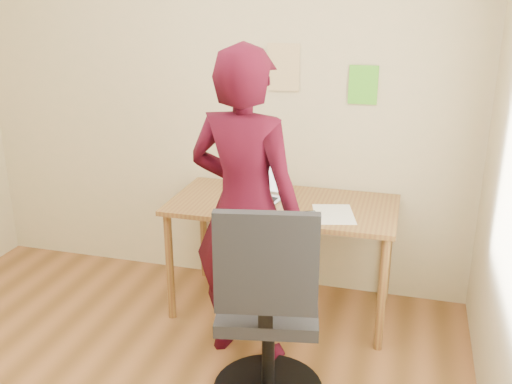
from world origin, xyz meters
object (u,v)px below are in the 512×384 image
(desk, at_px, (283,216))
(phone, at_px, (312,215))
(laptop, at_px, (261,190))
(person, at_px, (245,210))
(office_chair, at_px, (268,321))

(desk, distance_m, phone, 0.29)
(desk, height_order, phone, phone)
(laptop, height_order, person, person)
(desk, xyz_separation_m, person, (-0.09, -0.52, 0.22))
(office_chair, relative_size, person, 0.63)
(phone, xyz_separation_m, office_chair, (-0.08, -0.75, -0.28))
(office_chair, bearing_deg, desk, 87.74)
(phone, relative_size, office_chair, 0.13)
(laptop, xyz_separation_m, phone, (0.37, -0.23, -0.04))
(desk, relative_size, office_chair, 1.28)
(phone, xyz_separation_m, person, (-0.31, -0.35, 0.13))
(desk, height_order, person, person)
(desk, bearing_deg, person, -99.81)
(laptop, xyz_separation_m, person, (0.07, -0.58, 0.09))
(person, bearing_deg, office_chair, 130.84)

